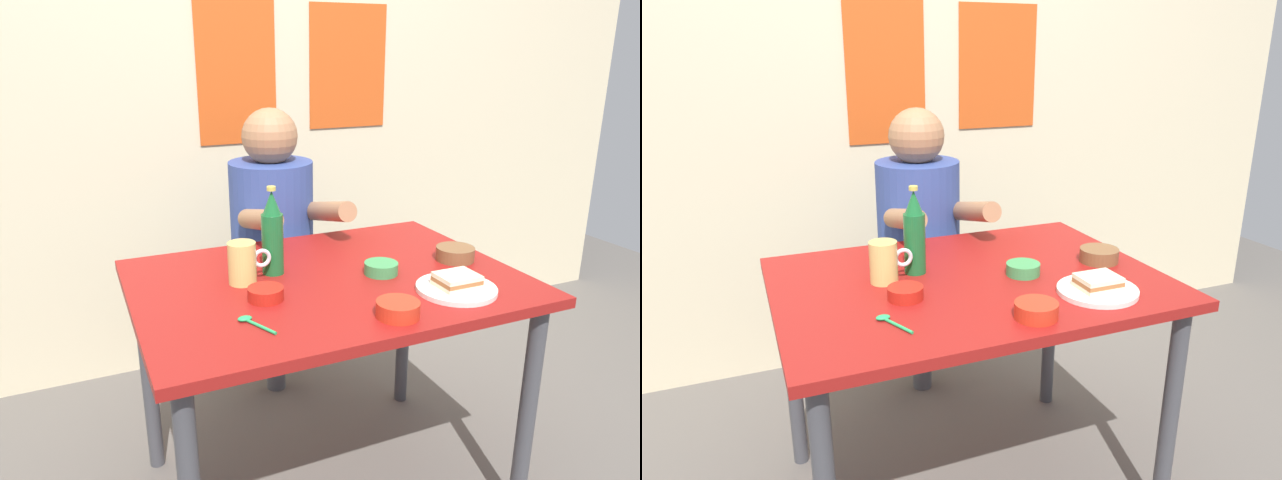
{
  "view_description": "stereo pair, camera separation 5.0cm",
  "coord_description": "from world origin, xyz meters",
  "views": [
    {
      "loc": [
        -0.65,
        -1.42,
        1.37
      ],
      "look_at": [
        0.0,
        0.05,
        0.84
      ],
      "focal_mm": 32.54,
      "sensor_mm": 36.0,
      "label": 1
    },
    {
      "loc": [
        -0.6,
        -1.44,
        1.37
      ],
      "look_at": [
        0.0,
        0.05,
        0.84
      ],
      "focal_mm": 32.54,
      "sensor_mm": 36.0,
      "label": 2
    }
  ],
  "objects": [
    {
      "name": "dip_bowl_green",
      "position": [
        0.16,
        -0.04,
        0.76
      ],
      "size": [
        0.1,
        0.1,
        0.03
      ],
      "color": "#388C4C",
      "rests_on": "dining_table"
    },
    {
      "name": "sauce_bowl_chili",
      "position": [
        0.05,
        -0.31,
        0.76
      ],
      "size": [
        0.11,
        0.11,
        0.04
      ],
      "color": "red",
      "rests_on": "dining_table"
    },
    {
      "name": "person_seated",
      "position": [
        0.05,
        0.62,
        0.77
      ],
      "size": [
        0.33,
        0.56,
        0.72
      ],
      "color": "#33478C",
      "rests_on": "stool"
    },
    {
      "name": "dining_table",
      "position": [
        0.0,
        0.0,
        0.65
      ],
      "size": [
        1.1,
        0.8,
        0.74
      ],
      "color": "maroon",
      "rests_on": "ground"
    },
    {
      "name": "sambal_bowl_red",
      "position": [
        -0.21,
        -0.08,
        0.76
      ],
      "size": [
        0.1,
        0.1,
        0.03
      ],
      "color": "#B21E14",
      "rests_on": "dining_table"
    },
    {
      "name": "spoon",
      "position": [
        -0.29,
        -0.2,
        0.75
      ],
      "size": [
        0.07,
        0.11,
        0.01
      ],
      "color": "#26A559",
      "rests_on": "dining_table"
    },
    {
      "name": "plate_orange",
      "position": [
        0.28,
        -0.23,
        0.75
      ],
      "size": [
        0.22,
        0.22,
        0.01
      ],
      "primitive_type": "cylinder",
      "color": "silver",
      "rests_on": "dining_table"
    },
    {
      "name": "beer_bottle",
      "position": [
        -0.13,
        0.1,
        0.86
      ],
      "size": [
        0.06,
        0.06,
        0.26
      ],
      "color": "#19602D",
      "rests_on": "dining_table"
    },
    {
      "name": "stool",
      "position": [
        0.05,
        0.63,
        0.35
      ],
      "size": [
        0.34,
        0.34,
        0.45
      ],
      "color": "#4C4C51",
      "rests_on": "ground"
    },
    {
      "name": "beer_mug",
      "position": [
        -0.23,
        0.06,
        0.8
      ],
      "size": [
        0.13,
        0.08,
        0.12
      ],
      "color": "#D1BC66",
      "rests_on": "dining_table"
    },
    {
      "name": "condiment_bowl_brown",
      "position": [
        0.43,
        -0.03,
        0.76
      ],
      "size": [
        0.12,
        0.12,
        0.04
      ],
      "color": "brown",
      "rests_on": "dining_table"
    },
    {
      "name": "wall_back",
      "position": [
        0.0,
        1.05,
        1.3
      ],
      "size": [
        4.4,
        0.09,
        2.6
      ],
      "color": "beige",
      "rests_on": "ground"
    },
    {
      "name": "sandwich",
      "position": [
        0.28,
        -0.23,
        0.77
      ],
      "size": [
        0.11,
        0.09,
        0.04
      ],
      "color": "beige",
      "rests_on": "plate_orange"
    }
  ]
}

